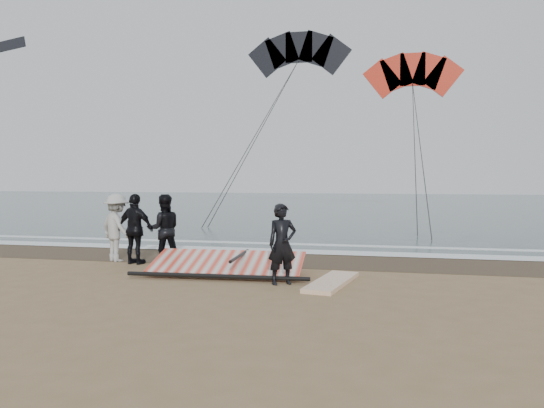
{
  "coord_description": "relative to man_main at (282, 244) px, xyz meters",
  "views": [
    {
      "loc": [
        3.09,
        -9.7,
        2.28
      ],
      "look_at": [
        0.33,
        3.0,
        1.6
      ],
      "focal_mm": 35.0,
      "sensor_mm": 36.0,
      "label": 1
    }
  ],
  "objects": [
    {
      "name": "foam_far",
      "position": [
        -0.95,
        6.41,
        -0.83
      ],
      "size": [
        120.0,
        0.45,
        0.01
      ],
      "primitive_type": "cube",
      "color": "white",
      "rests_on": "sea"
    },
    {
      "name": "kite_dark",
      "position": [
        -3.61,
        23.88,
        9.29
      ],
      "size": [
        7.7,
        6.65,
        16.53
      ],
      "color": "black",
      "rests_on": "ground"
    },
    {
      "name": "wet_sand",
      "position": [
        -0.95,
        3.31,
        -0.85
      ],
      "size": [
        120.0,
        2.8,
        0.01
      ],
      "primitive_type": "cube",
      "color": "#4C3D2B",
      "rests_on": "ground"
    },
    {
      "name": "sail_rig",
      "position": [
        -1.52,
        0.93,
        -0.66
      ],
      "size": [
        4.09,
        1.87,
        0.49
      ],
      "color": "black",
      "rests_on": "ground"
    },
    {
      "name": "ground",
      "position": [
        -0.95,
        -1.19,
        -0.85
      ],
      "size": [
        120.0,
        120.0,
        0.0
      ],
      "primitive_type": "plane",
      "color": "#8C704C",
      "rests_on": "ground"
    },
    {
      "name": "kite_red",
      "position": [
        3.62,
        22.88,
        7.43
      ],
      "size": [
        6.53,
        7.38,
        16.56
      ],
      "color": "red",
      "rests_on": "ground"
    },
    {
      "name": "foam_near",
      "position": [
        -0.95,
        4.71,
        -0.83
      ],
      "size": [
        120.0,
        0.9,
        0.01
      ],
      "primitive_type": "cube",
      "color": "white",
      "rests_on": "sea"
    },
    {
      "name": "sea",
      "position": [
        -0.95,
        31.81,
        -0.84
      ],
      "size": [
        120.0,
        54.0,
        0.02
      ],
      "primitive_type": "cube",
      "color": "#233838",
      "rests_on": "ground"
    },
    {
      "name": "man_main",
      "position": [
        0.0,
        0.0,
        0.0
      ],
      "size": [
        0.74,
        0.67,
        1.71
      ],
      "primitive_type": "imported",
      "rotation": [
        0.0,
        0.0,
        0.53
      ],
      "color": "black",
      "rests_on": "ground"
    },
    {
      "name": "board_white",
      "position": [
        1.02,
        0.23,
        -0.81
      ],
      "size": [
        1.03,
        2.31,
        0.09
      ],
      "primitive_type": "cube",
      "rotation": [
        0.0,
        0.0,
        -0.18
      ],
      "color": "white",
      "rests_on": "ground"
    },
    {
      "name": "board_cream",
      "position": [
        -1.0,
        2.89,
        -0.81
      ],
      "size": [
        0.7,
        2.3,
        0.09
      ],
      "primitive_type": "cube",
      "rotation": [
        0.0,
        0.0,
        0.04
      ],
      "color": "white",
      "rests_on": "ground"
    },
    {
      "name": "trio_cluster",
      "position": [
        -4.29,
        1.91,
        0.06
      ],
      "size": [
        2.63,
        1.21,
        1.83
      ],
      "color": "black",
      "rests_on": "ground"
    }
  ]
}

